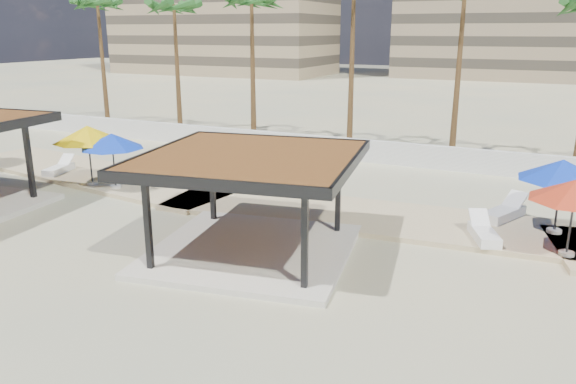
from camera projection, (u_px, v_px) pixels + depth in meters
The scene contains 14 objects.
ground at pixel (223, 282), 15.60m from camera, with size 200.00×200.00×0.00m, color #CEBB88.
promenade at pixel (374, 212), 21.40m from camera, with size 44.45×7.97×0.24m.
boundary_wall at pixel (385, 153), 29.30m from camera, with size 56.00×0.30×1.20m, color silver.
pavilion_central at pixel (251, 195), 17.16m from camera, with size 7.27×7.27×3.20m.
umbrella_b at pixel (88, 134), 24.25m from camera, with size 3.19×3.19×2.62m.
umbrella_c at pixel (576, 190), 16.47m from camera, with size 3.51×3.51×2.38m.
umbrella_d at pixel (562, 170), 18.34m from camera, with size 3.58×3.58×2.53m.
umbrella_f at pixel (112, 141), 23.75m from camera, with size 3.53×3.53×2.38m.
lounger_a at pixel (59, 169), 26.91m from camera, with size 1.08×2.02×0.73m.
lounger_b at pixel (504, 213), 20.35m from camera, with size 1.50×2.27×0.82m.
lounger_c at pixel (484, 234), 18.33m from camera, with size 1.31×2.06×0.75m.
palm_a at pixel (98, 9), 37.90m from camera, with size 3.00×3.00×9.32m.
palm_b at pixel (174, 12), 35.84m from camera, with size 3.00×3.00×9.01m.
palm_c at pixel (252, 7), 32.78m from camera, with size 3.00×3.00×9.25m.
Camera 1 is at (7.80, -12.11, 6.75)m, focal length 35.00 mm.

